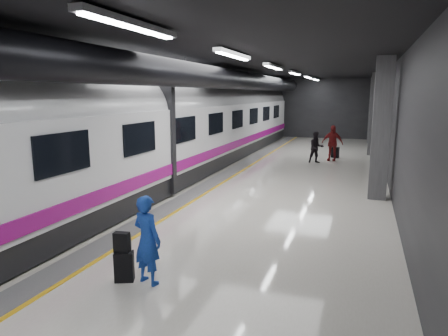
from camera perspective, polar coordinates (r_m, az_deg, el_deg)
The scene contains 9 objects.
ground at distance 12.70m, azimuth 0.11°, elevation -4.76°, with size 40.00×40.00×0.00m, color silver.
platform_hall at distance 13.25m, azimuth 0.31°, elevation 11.35°, with size 10.02×40.02×4.51m.
train at distance 13.73m, azimuth -12.84°, elevation 4.92°, with size 3.05×38.00×4.05m.
traveler_main at distance 7.29m, azimuth -10.92°, elevation -10.04°, with size 0.59×0.39×1.62m, color #1838B9.
suitcase_main at distance 7.65m, azimuth -14.07°, elevation -13.49°, with size 0.34×0.21×0.55m, color black.
shoulder_bag at distance 7.49m, azimuth -14.41°, elevation -10.24°, with size 0.27×0.15×0.37m, color black.
traveler_far_a at distance 20.09m, azimuth 13.04°, elevation 2.89°, with size 0.75×0.58×1.54m, color black.
traveler_far_b at distance 20.99m, azimuth 15.20°, elevation 3.47°, with size 1.06×0.44×1.80m, color maroon.
suitcase_far at distance 22.11m, azimuth 15.60°, elevation 2.17°, with size 0.38×0.25×0.56m, color black.
Camera 1 is at (4.03, -11.57, 3.35)m, focal length 32.00 mm.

